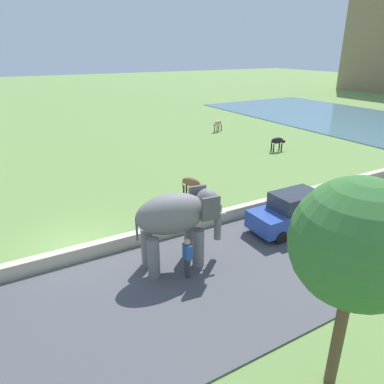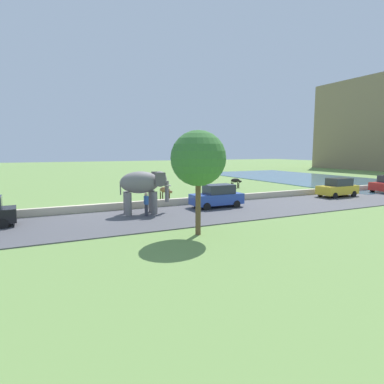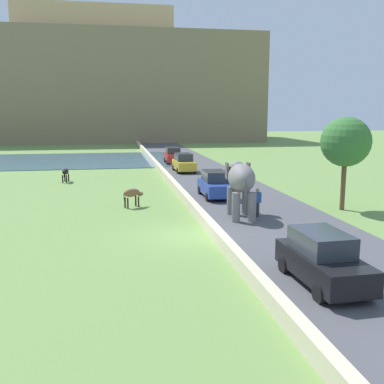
{
  "view_description": "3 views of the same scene",
  "coord_description": "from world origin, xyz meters",
  "px_view_note": "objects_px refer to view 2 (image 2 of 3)",
  "views": [
    {
      "loc": [
        13.85,
        -2.15,
        7.78
      ],
      "look_at": [
        0.61,
        5.37,
        1.6
      ],
      "focal_mm": 33.07,
      "sensor_mm": 36.0,
      "label": 1
    },
    {
      "loc": [
        24.78,
        -3.52,
        4.4
      ],
      "look_at": [
        1.72,
        7.71,
        1.11
      ],
      "focal_mm": 30.34,
      "sensor_mm": 36.0,
      "label": 2
    },
    {
      "loc": [
        -3.29,
        -19.55,
        5.66
      ],
      "look_at": [
        1.03,
        4.5,
        1.27
      ],
      "focal_mm": 41.52,
      "sensor_mm": 36.0,
      "label": 3
    }
  ],
  "objects_px": {
    "car_blue": "(217,196)",
    "car_yellow": "(338,188)",
    "cow_brown": "(165,190)",
    "person_beside_elephant": "(146,204)",
    "cow_tan": "(201,176)",
    "cow_black": "(236,181)",
    "elephant": "(143,185)"
  },
  "relations": [
    {
      "from": "car_blue",
      "to": "car_yellow",
      "type": "bearing_deg",
      "value": 90.01
    },
    {
      "from": "car_yellow",
      "to": "cow_brown",
      "type": "height_order",
      "value": "car_yellow"
    },
    {
      "from": "person_beside_elephant",
      "to": "cow_tan",
      "type": "relative_size",
      "value": 1.16
    },
    {
      "from": "person_beside_elephant",
      "to": "cow_black",
      "type": "xyz_separation_m",
      "value": [
        -11.52,
        14.72,
        -0.04
      ]
    },
    {
      "from": "elephant",
      "to": "person_beside_elephant",
      "type": "xyz_separation_m",
      "value": [
        0.94,
        -0.11,
        -1.16
      ]
    },
    {
      "from": "person_beside_elephant",
      "to": "cow_black",
      "type": "relative_size",
      "value": 1.15
    },
    {
      "from": "person_beside_elephant",
      "to": "cow_black",
      "type": "bearing_deg",
      "value": 128.04
    },
    {
      "from": "cow_black",
      "to": "car_blue",
      "type": "bearing_deg",
      "value": -39.53
    },
    {
      "from": "elephant",
      "to": "car_yellow",
      "type": "xyz_separation_m",
      "value": [
        -0.03,
        19.11,
        -1.14
      ]
    },
    {
      "from": "person_beside_elephant",
      "to": "car_blue",
      "type": "height_order",
      "value": "car_blue"
    },
    {
      "from": "elephant",
      "to": "cow_black",
      "type": "xyz_separation_m",
      "value": [
        -10.58,
        14.61,
        -1.2
      ]
    },
    {
      "from": "elephant",
      "to": "cow_black",
      "type": "relative_size",
      "value": 2.51
    },
    {
      "from": "person_beside_elephant",
      "to": "car_yellow",
      "type": "xyz_separation_m",
      "value": [
        -0.96,
        19.22,
        0.03
      ]
    },
    {
      "from": "elephant",
      "to": "car_blue",
      "type": "distance_m",
      "value": 6.0
    },
    {
      "from": "cow_brown",
      "to": "cow_black",
      "type": "distance_m",
      "value": 11.89
    },
    {
      "from": "cow_black",
      "to": "cow_tan",
      "type": "distance_m",
      "value": 8.67
    },
    {
      "from": "elephant",
      "to": "car_yellow",
      "type": "height_order",
      "value": "elephant"
    },
    {
      "from": "elephant",
      "to": "car_blue",
      "type": "height_order",
      "value": "elephant"
    },
    {
      "from": "elephant",
      "to": "cow_brown",
      "type": "distance_m",
      "value": 6.9
    },
    {
      "from": "person_beside_elephant",
      "to": "cow_black",
      "type": "height_order",
      "value": "person_beside_elephant"
    },
    {
      "from": "elephant",
      "to": "cow_brown",
      "type": "height_order",
      "value": "elephant"
    },
    {
      "from": "elephant",
      "to": "cow_brown",
      "type": "relative_size",
      "value": 2.6
    },
    {
      "from": "elephant",
      "to": "cow_brown",
      "type": "xyz_separation_m",
      "value": [
        -5.63,
        3.8,
        -1.2
      ]
    },
    {
      "from": "cow_black",
      "to": "cow_tan",
      "type": "relative_size",
      "value": 1.0
    },
    {
      "from": "cow_brown",
      "to": "cow_black",
      "type": "bearing_deg",
      "value": 114.59
    },
    {
      "from": "car_blue",
      "to": "cow_black",
      "type": "relative_size",
      "value": 2.83
    },
    {
      "from": "person_beside_elephant",
      "to": "car_yellow",
      "type": "distance_m",
      "value": 19.24
    },
    {
      "from": "elephant",
      "to": "car_blue",
      "type": "relative_size",
      "value": 0.88
    },
    {
      "from": "cow_brown",
      "to": "car_blue",
      "type": "bearing_deg",
      "value": 20.5
    },
    {
      "from": "car_yellow",
      "to": "car_blue",
      "type": "bearing_deg",
      "value": -89.99
    },
    {
      "from": "cow_tan",
      "to": "cow_black",
      "type": "bearing_deg",
      "value": 0.38
    },
    {
      "from": "person_beside_elephant",
      "to": "car_blue",
      "type": "bearing_deg",
      "value": 99.09
    }
  ]
}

